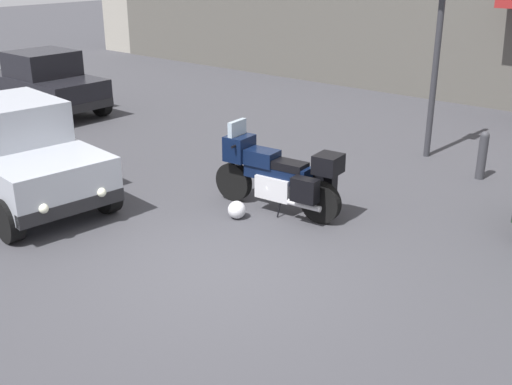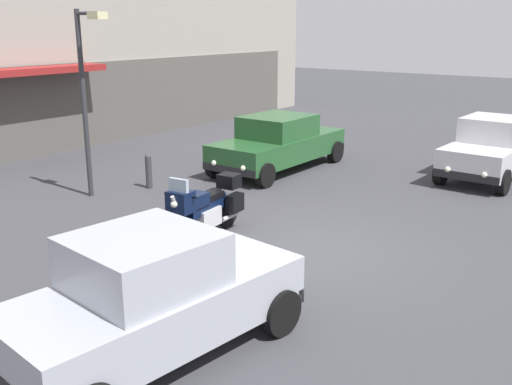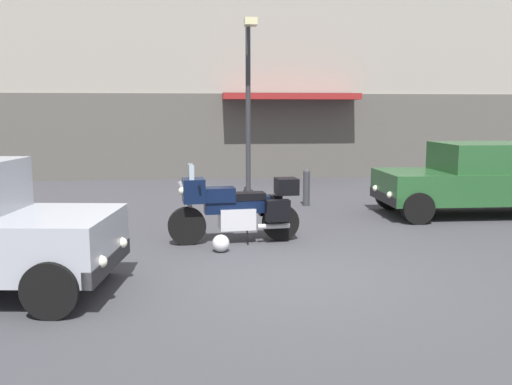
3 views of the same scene
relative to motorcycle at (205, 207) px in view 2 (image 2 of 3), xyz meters
name	(u,v)px [view 2 (image 2 of 3)]	position (x,y,z in m)	size (l,w,h in m)	color
ground_plane	(307,250)	(0.57, -1.98, -0.62)	(80.00, 80.00, 0.00)	#38383D
motorcycle	(205,207)	(0.00, 0.00, 0.00)	(2.26, 0.83, 1.36)	black
helmet	(220,242)	(-0.30, -0.63, -0.48)	(0.28, 0.28, 0.28)	silver
car_hatchback_near	(153,297)	(-3.62, -2.33, 0.19)	(4.00, 2.19, 1.64)	#9EA3AD
car_sedan_far	(278,143)	(5.47, 2.01, 0.16)	(4.59, 1.94, 1.56)	#235128
car_wagon_end	(492,149)	(8.09, -3.14, 0.19)	(3.91, 1.88, 1.64)	silver
streetlamp_curbside	(87,85)	(0.55, 4.01, 2.06)	(0.28, 0.94, 4.36)	#2D2D33
bollard_curbside	(149,170)	(1.88, 3.54, -0.15)	(0.16, 0.16, 0.88)	#333338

